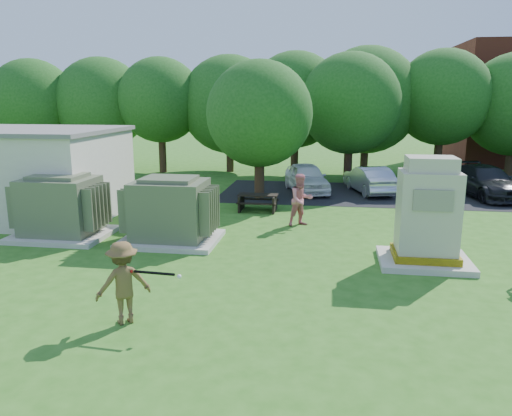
% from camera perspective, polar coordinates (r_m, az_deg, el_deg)
% --- Properties ---
extents(ground, '(120.00, 120.00, 0.00)m').
position_cam_1_polar(ground, '(11.32, -3.13, -10.87)').
color(ground, '#2D6619').
rests_on(ground, ground).
extents(parking_strip, '(20.00, 6.00, 0.01)m').
position_cam_1_polar(parking_strip, '(24.55, 19.91, 1.30)').
color(parking_strip, '#232326').
rests_on(parking_strip, ground).
extents(transformer_left, '(3.00, 2.40, 2.07)m').
position_cam_1_polar(transformer_left, '(17.39, -21.42, 0.01)').
color(transformer_left, beige).
rests_on(transformer_left, ground).
extents(transformer_right, '(3.00, 2.40, 2.07)m').
position_cam_1_polar(transformer_right, '(15.87, -9.77, -0.44)').
color(transformer_right, beige).
rests_on(transformer_right, ground).
extents(generator_cabinet, '(2.43, 1.99, 2.96)m').
position_cam_1_polar(generator_cabinet, '(14.26, 18.97, -1.10)').
color(generator_cabinet, beige).
rests_on(generator_cabinet, ground).
extents(picnic_table, '(1.58, 1.19, 0.68)m').
position_cam_1_polar(picnic_table, '(20.04, 0.22, 0.87)').
color(picnic_table, black).
rests_on(picnic_table, ground).
extents(batter, '(1.27, 1.15, 1.71)m').
position_cam_1_polar(batter, '(10.47, -14.94, -8.25)').
color(batter, brown).
rests_on(batter, ground).
extents(person_at_picnic, '(1.14, 1.08, 1.86)m').
position_cam_1_polar(person_at_picnic, '(17.70, 5.17, 0.92)').
color(person_at_picnic, '#CC6C72').
rests_on(person_at_picnic, ground).
extents(car_white, '(2.67, 4.35, 1.38)m').
position_cam_1_polar(car_white, '(24.14, 5.80, 3.47)').
color(car_white, white).
rests_on(car_white, ground).
extents(car_silver_a, '(2.42, 4.14, 1.29)m').
position_cam_1_polar(car_silver_a, '(24.37, 12.83, 3.20)').
color(car_silver_a, silver).
rests_on(car_silver_a, ground).
extents(car_dark, '(2.95, 5.13, 1.40)m').
position_cam_1_polar(car_dark, '(25.17, 24.73, 2.77)').
color(car_dark, black).
rests_on(car_dark, ground).
extents(batting_equipment, '(1.23, 0.12, 0.13)m').
position_cam_1_polar(batting_equipment, '(10.10, -11.72, -7.31)').
color(batting_equipment, black).
rests_on(batting_equipment, ground).
extents(tree_row, '(41.30, 13.30, 7.30)m').
position_cam_1_polar(tree_row, '(28.66, 8.05, 11.81)').
color(tree_row, '#47301E').
rests_on(tree_row, ground).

